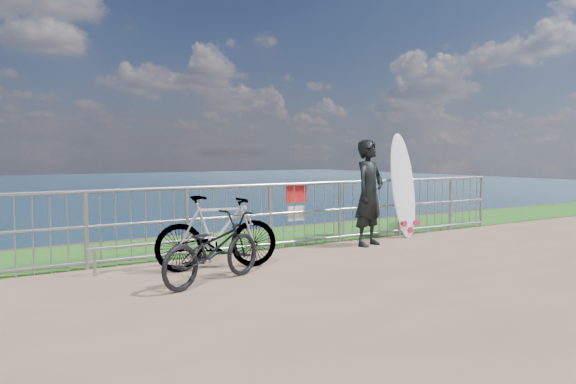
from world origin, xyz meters
TOP-DOWN VIEW (x-y plane):
  - grass_strip at (0.00, 2.70)m, footprint 120.00×120.00m
  - railing at (0.02, 1.60)m, footprint 10.06×0.10m
  - surfer at (1.19, 1.01)m, footprint 0.78×0.63m
  - surfboard at (2.44, 1.44)m, footprint 0.58×0.52m
  - bicycle_near at (-2.37, -0.10)m, footprint 1.78×1.15m
  - bicycle_far at (-1.96, 0.61)m, footprint 1.81×0.83m
  - bike_rack at (-2.68, 1.12)m, footprint 1.88×0.05m

SIDE VIEW (x-z plane):
  - grass_strip at x=0.00m, z-range 0.01..0.01m
  - bike_rack at x=-2.68m, z-range 0.13..0.52m
  - bicycle_near at x=-2.37m, z-range 0.00..0.88m
  - bicycle_far at x=-1.96m, z-range 0.00..1.05m
  - railing at x=0.02m, z-range 0.01..1.14m
  - surfer at x=1.19m, z-range 0.00..1.87m
  - surfboard at x=2.44m, z-range -0.08..1.96m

